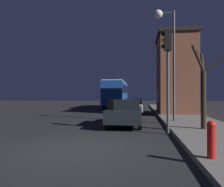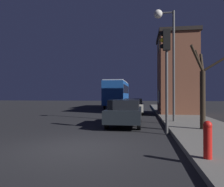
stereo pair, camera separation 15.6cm
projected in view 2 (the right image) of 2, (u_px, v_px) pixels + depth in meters
ground_plane at (75, 148)px, 6.91m from camera, size 120.00×120.00×0.00m
brick_building at (176, 73)px, 19.23m from camera, size 3.25×4.79×6.88m
streetlamp at (166, 38)px, 12.89m from camera, size 1.23×0.52×6.62m
traffic_light at (166, 59)px, 9.39m from camera, size 0.43×0.24×4.53m
bare_tree at (203, 90)px, 9.81m from camera, size 1.73×1.45×3.65m
bus at (117, 92)px, 29.92m from camera, size 2.57×9.35×3.57m
car_near_lane at (125, 112)px, 12.17m from camera, size 1.78×4.56×1.44m
car_mid_lane at (134, 106)px, 19.73m from camera, size 1.74×4.37×1.39m
fire_hydrant at (208, 139)px, 5.22m from camera, size 0.21×0.21×0.91m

